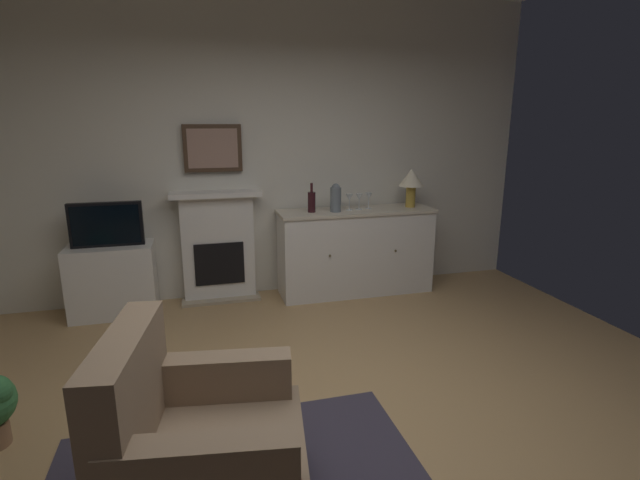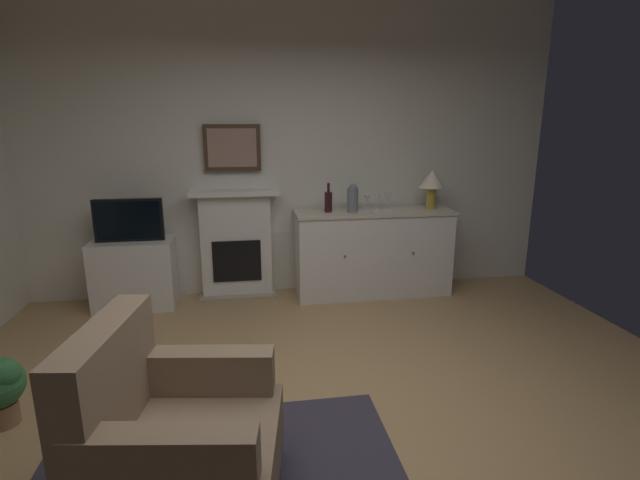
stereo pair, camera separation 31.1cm
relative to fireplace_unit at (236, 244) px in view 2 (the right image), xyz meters
The scene contains 14 objects.
ground_plane 2.54m from the fireplace_unit, 76.05° to the right, with size 5.43×5.11×0.10m, color tan.
wall_rear 1.13m from the fireplace_unit, 12.11° to the left, with size 5.43×0.06×3.00m, color silver.
fireplace_unit is the anchor object (origin of this frame).
framed_picture 0.96m from the fireplace_unit, 90.00° to the left, with size 0.55×0.04×0.45m.
sideboard_cabinet 1.40m from the fireplace_unit, ahead, with size 1.60×0.49×0.88m.
table_lamp 2.09m from the fireplace_unit, ahead, with size 0.26×0.26×0.40m.
wine_bottle 1.03m from the fireplace_unit, 11.74° to the right, with size 0.08×0.08×0.29m.
wine_glass_left 1.40m from the fireplace_unit, ahead, with size 0.07×0.07×0.16m.
wine_glass_center 1.50m from the fireplace_unit, ahead, with size 0.07×0.07×0.16m.
wine_glass_right 1.60m from the fireplace_unit, ahead, with size 0.07×0.07×0.16m.
vase_decorative 1.27m from the fireplace_unit, 11.16° to the right, with size 0.11×0.11×0.28m.
tv_cabinet 1.01m from the fireplace_unit, behind, with size 0.75×0.42×0.66m.
tv_set 1.04m from the fireplace_unit, 169.23° to the right, with size 0.62×0.07×0.40m.
armchair 2.83m from the fireplace_unit, 95.36° to the right, with size 0.92×0.88×0.92m.
Camera 2 is at (-0.51, -2.34, 1.76)m, focal length 26.62 mm.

